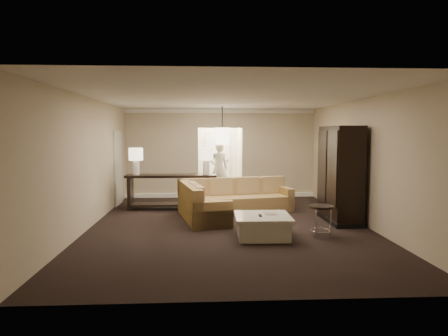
{
  "coord_description": "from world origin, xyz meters",
  "views": [
    {
      "loc": [
        -0.57,
        -8.67,
        2.04
      ],
      "look_at": [
        -0.03,
        1.2,
        1.17
      ],
      "focal_mm": 32.0,
      "sensor_mm": 36.0,
      "label": 1
    }
  ],
  "objects": [
    {
      "name": "wall_right",
      "position": [
        3.0,
        0.0,
        1.4
      ],
      "size": [
        0.04,
        8.0,
        2.8
      ],
      "primitive_type": "cube",
      "color": "#BFAD91",
      "rests_on": "ground"
    },
    {
      "name": "coffee_table",
      "position": [
        0.61,
        -1.01,
        0.22
      ],
      "size": [
        1.11,
        1.11,
        0.45
      ],
      "rotation": [
        0.0,
        0.0,
        -0.03
      ],
      "color": "beige",
      "rests_on": "ground"
    },
    {
      "name": "wall_left",
      "position": [
        -3.0,
        0.0,
        1.4
      ],
      "size": [
        0.04,
        8.0,
        2.8
      ],
      "primitive_type": "cube",
      "color": "#BFAD91",
      "rests_on": "ground"
    },
    {
      "name": "baseboard",
      "position": [
        0.0,
        3.95,
        0.06
      ],
      "size": [
        6.0,
        0.1,
        0.12
      ],
      "primitive_type": "cube",
      "color": "white",
      "rests_on": "ground"
    },
    {
      "name": "wall_front",
      "position": [
        0.0,
        -4.0,
        1.4
      ],
      "size": [
        6.0,
        0.04,
        2.8
      ],
      "primitive_type": "cube",
      "color": "#BFAD91",
      "rests_on": "ground"
    },
    {
      "name": "ground",
      "position": [
        0.0,
        0.0,
        0.0
      ],
      "size": [
        8.0,
        8.0,
        0.0
      ],
      "primitive_type": "plane",
      "color": "black",
      "rests_on": "ground"
    },
    {
      "name": "pendant_light",
      "position": [
        0.0,
        2.7,
        1.95
      ],
      "size": [
        0.38,
        0.38,
        1.09
      ],
      "color": "black",
      "rests_on": "ceiling"
    },
    {
      "name": "ceiling",
      "position": [
        0.0,
        0.0,
        2.8
      ],
      "size": [
        6.0,
        8.0,
        0.02
      ],
      "primitive_type": "cube",
      "color": "white",
      "rests_on": "wall_back"
    },
    {
      "name": "console_table",
      "position": [
        -1.4,
        2.0,
        0.56
      ],
      "size": [
        2.42,
        0.58,
        0.93
      ],
      "rotation": [
        0.0,
        0.0,
        -0.01
      ],
      "color": "black",
      "rests_on": "ground"
    },
    {
      "name": "person",
      "position": [
        -0.03,
        4.56,
        0.95
      ],
      "size": [
        0.77,
        0.59,
        1.91
      ],
      "primitive_type": "imported",
      "rotation": [
        0.0,
        0.0,
        3.34
      ],
      "color": "beige",
      "rests_on": "ground"
    },
    {
      "name": "drink_table",
      "position": [
        1.77,
        -1.01,
        0.44
      ],
      "size": [
        0.49,
        0.49,
        0.61
      ],
      "rotation": [
        0.0,
        0.0,
        -0.27
      ],
      "color": "black",
      "rests_on": "ground"
    },
    {
      "name": "wall_back",
      "position": [
        0.0,
        4.0,
        1.4
      ],
      "size": [
        6.0,
        0.04,
        2.8
      ],
      "primitive_type": "cube",
      "color": "#BFAD91",
      "rests_on": "ground"
    },
    {
      "name": "foyer",
      "position": [
        0.0,
        5.34,
        1.3
      ],
      "size": [
        1.44,
        2.02,
        2.8
      ],
      "color": "silver",
      "rests_on": "ground"
    },
    {
      "name": "crown_molding",
      "position": [
        0.0,
        3.95,
        2.73
      ],
      "size": [
        6.0,
        0.1,
        0.12
      ],
      "primitive_type": "cube",
      "color": "white",
      "rests_on": "wall_back"
    },
    {
      "name": "sectional_sofa",
      "position": [
        0.02,
        1.15,
        0.35
      ],
      "size": [
        3.04,
        2.76,
        0.87
      ],
      "rotation": [
        0.0,
        0.0,
        0.2
      ],
      "color": "brown",
      "rests_on": "ground"
    },
    {
      "name": "armoire",
      "position": [
        2.59,
        0.29,
        1.05
      ],
      "size": [
        0.65,
        1.53,
        2.2
      ],
      "color": "black",
      "rests_on": "ground"
    },
    {
      "name": "table_lamp_right",
      "position": [
        -0.47,
        1.99,
        1.41
      ],
      "size": [
        0.37,
        0.37,
        0.71
      ],
      "color": "white",
      "rests_on": "console_table"
    },
    {
      "name": "side_door",
      "position": [
        -2.97,
        2.8,
        1.05
      ],
      "size": [
        0.05,
        0.9,
        2.1
      ],
      "primitive_type": "cube",
      "color": "silver",
      "rests_on": "ground"
    },
    {
      "name": "table_lamp_left",
      "position": [
        -2.33,
        2.01,
        1.41
      ],
      "size": [
        0.37,
        0.37,
        0.71
      ],
      "color": "white",
      "rests_on": "console_table"
    }
  ]
}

